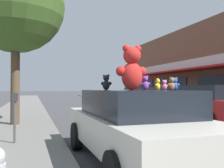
{
  "coord_description": "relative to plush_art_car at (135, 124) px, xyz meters",
  "views": [
    {
      "loc": [
        -4.75,
        -4.93,
        1.54
      ],
      "look_at": [
        -2.4,
        2.44,
        1.66
      ],
      "focal_mm": 40.0,
      "sensor_mm": 36.0,
      "label": 1
    }
  ],
  "objects": [
    {
      "name": "teddy_bear_yellow",
      "position": [
        0.52,
        -0.01,
        0.81
      ],
      "size": [
        0.17,
        0.16,
        0.25
      ],
      "rotation": [
        0.0,
        0.0,
        3.84
      ],
      "color": "yellow",
      "rests_on": "plush_art_car"
    },
    {
      "name": "teddy_bear_brown",
      "position": [
        0.41,
        -0.75,
        0.81
      ],
      "size": [
        0.19,
        0.13,
        0.24
      ],
      "rotation": [
        0.0,
        0.0,
        3.44
      ],
      "color": "olive",
      "rests_on": "plush_art_car"
    },
    {
      "name": "teddy_bear_black",
      "position": [
        -0.46,
        0.56,
        0.86
      ],
      "size": [
        0.25,
        0.22,
        0.35
      ],
      "rotation": [
        0.0,
        0.0,
        2.52
      ],
      "color": "black",
      "rests_on": "plush_art_car"
    },
    {
      "name": "parked_car_far_right",
      "position": [
        5.41,
        11.42,
        0.06
      ],
      "size": [
        2.2,
        4.18,
        1.59
      ],
      "color": "black",
      "rests_on": "ground_plane"
    },
    {
      "name": "teddy_bear_blue",
      "position": [
        0.58,
        -0.57,
        0.82
      ],
      "size": [
        0.17,
        0.17,
        0.25
      ],
      "rotation": [
        0.0,
        0.0,
        2.32
      ],
      "color": "blue",
      "rests_on": "plush_art_car"
    },
    {
      "name": "teddy_bear_giant",
      "position": [
        -0.04,
        0.08,
        1.15
      ],
      "size": [
        0.7,
        0.43,
        0.95
      ],
      "rotation": [
        0.0,
        0.0,
        3.18
      ],
      "color": "red",
      "rests_on": "plush_art_car"
    },
    {
      "name": "teddy_bear_pink",
      "position": [
        0.72,
        0.06,
        0.8
      ],
      "size": [
        0.17,
        0.14,
        0.23
      ],
      "rotation": [
        0.0,
        0.0,
        2.6
      ],
      "color": "pink",
      "rests_on": "plush_art_car"
    },
    {
      "name": "teddy_bear_purple",
      "position": [
        0.37,
        0.31,
        0.85
      ],
      "size": [
        0.25,
        0.16,
        0.33
      ],
      "rotation": [
        0.0,
        0.0,
        2.92
      ],
      "color": "purple",
      "rests_on": "plush_art_car"
    },
    {
      "name": "parked_car_far_center",
      "position": [
        5.41,
        4.52,
        0.1
      ],
      "size": [
        2.1,
        4.32,
        1.66
      ],
      "color": "maroon",
      "rests_on": "ground_plane"
    },
    {
      "name": "teddy_bear_white",
      "position": [
        0.36,
        1.04,
        0.86
      ],
      "size": [
        0.26,
        0.21,
        0.35
      ],
      "rotation": [
        0.0,
        0.0,
        3.66
      ],
      "color": "white",
      "rests_on": "plush_art_car"
    },
    {
      "name": "parking_meter",
      "position": [
        -2.46,
        1.99,
        0.16
      ],
      "size": [
        0.14,
        0.1,
        1.27
      ],
      "color": "#4C4C51",
      "rests_on": "sidewalk_near"
    },
    {
      "name": "street_tree",
      "position": [
        -2.68,
        5.51,
        3.98
      ],
      "size": [
        3.77,
        3.77,
        6.54
      ],
      "color": "brown",
      "rests_on": "sidewalk_near"
    },
    {
      "name": "plush_art_car",
      "position": [
        0.0,
        0.0,
        0.0
      ],
      "size": [
        2.17,
        4.74,
        1.49
      ],
      "rotation": [
        0.0,
        0.0,
        0.02
      ],
      "color": "beige",
      "rests_on": "ground_plane"
    }
  ]
}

